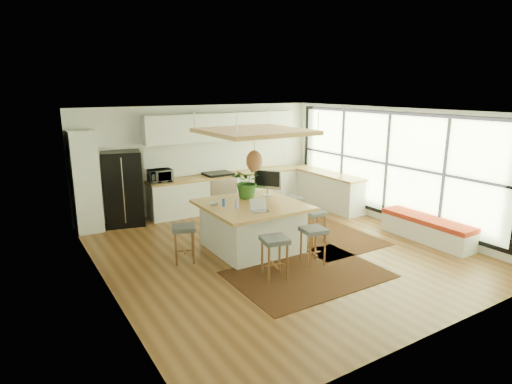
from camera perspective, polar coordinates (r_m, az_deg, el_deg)
floor at (r=8.47m, az=2.95°, el=-7.77°), size 7.00×7.00×0.00m
ceiling at (r=7.89m, az=3.20°, el=10.79°), size 7.00×7.00×0.00m
wall_back at (r=11.07m, az=-7.31°, el=4.56°), size 6.50×0.00×6.50m
wall_front at (r=5.67m, az=23.72°, el=-5.55°), size 6.50×0.00×6.50m
wall_left at (r=6.82m, az=-20.03°, el=-2.04°), size 0.00×7.00×7.00m
wall_right at (r=10.24m, az=18.23°, el=3.22°), size 0.00×7.00×7.00m
window_wall at (r=10.21m, az=18.14°, el=3.48°), size 0.10×6.20×2.60m
pantry at (r=9.97m, az=-22.08°, el=1.30°), size 0.55×0.60×2.25m
back_counter_base at (r=11.21m, az=-3.93°, el=0.00°), size 4.20×0.60×0.88m
back_counter_top at (r=11.11m, az=-3.97°, el=2.31°), size 4.24×0.64×0.05m
backsplash at (r=11.29m, az=-4.72°, el=4.80°), size 4.20×0.02×0.80m
upper_cabinets at (r=11.05m, az=-4.42°, el=8.79°), size 4.20×0.34×0.70m
range at (r=11.09m, az=-5.07°, el=0.14°), size 0.76×0.62×1.00m
right_counter_base at (r=11.57m, az=9.34°, el=0.29°), size 0.60×2.50×0.88m
right_counter_top at (r=11.48m, az=9.43°, el=2.53°), size 0.64×2.54×0.05m
window_bench at (r=9.56m, az=22.03°, el=-4.66°), size 0.52×2.00×0.50m
ceiling_panel at (r=8.12m, az=-0.23°, el=6.29°), size 1.86×1.86×0.80m
rug_near at (r=7.45m, az=7.02°, el=-10.96°), size 2.60×1.80×0.01m
rug_right at (r=9.41m, az=8.59°, el=-5.63°), size 1.80×2.60×0.01m
fridge at (r=10.19m, az=-17.54°, el=0.77°), size 0.99×0.85×1.73m
island at (r=8.37m, az=-0.55°, el=-4.64°), size 1.85×1.85×0.93m
stool_near_left at (r=7.17m, az=2.51°, el=-8.83°), size 0.50×0.50×0.71m
stool_near_right at (r=7.75m, az=7.68°, el=-7.16°), size 0.45×0.45×0.69m
stool_right_front at (r=8.89m, az=7.95°, el=-4.40°), size 0.42×0.42×0.65m
stool_right_back at (r=9.47m, az=4.59°, el=-3.15°), size 0.50×0.50×0.77m
stool_left_side at (r=7.89m, az=-9.67°, el=-6.84°), size 0.52×0.52×0.69m
laptop at (r=7.68m, az=0.53°, el=-1.77°), size 0.38×0.39×0.24m
monitor at (r=8.80m, az=1.57°, el=1.20°), size 0.53×0.60×0.55m
microwave at (r=10.38m, az=-12.83°, el=2.36°), size 0.55×0.31×0.37m
island_plant at (r=8.60m, az=-1.32°, el=1.00°), size 0.94×0.95×0.55m
island_bowl at (r=8.17m, az=-5.74°, el=-1.57°), size 0.21×0.21×0.05m
island_bottle_0 at (r=8.03m, az=-4.29°, el=-1.29°), size 0.07×0.07×0.19m
island_bottle_1 at (r=7.89m, az=-2.49°, el=-1.55°), size 0.07×0.07×0.19m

